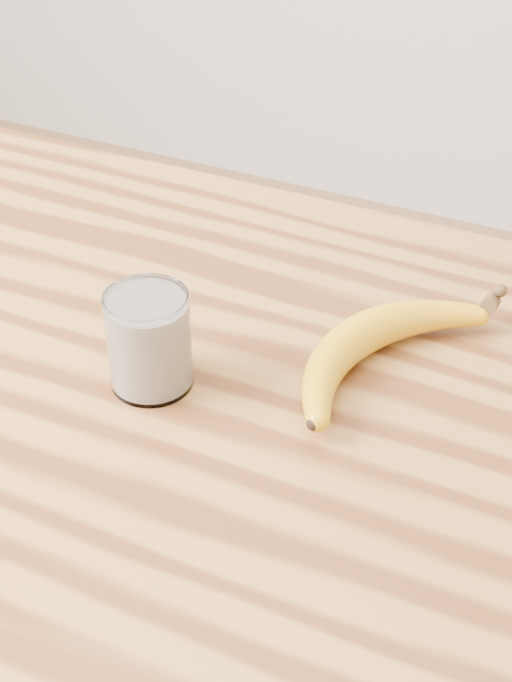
% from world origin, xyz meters
% --- Properties ---
extents(table, '(1.20, 0.80, 0.90)m').
position_xyz_m(table, '(0.00, 0.00, 0.77)').
color(table, olive).
rests_on(table, ground).
extents(smoothie_glass, '(0.07, 0.07, 0.09)m').
position_xyz_m(smoothie_glass, '(0.00, 0.02, 0.95)').
color(smoothie_glass, white).
rests_on(smoothie_glass, table).
extents(banana, '(0.23, 0.35, 0.04)m').
position_xyz_m(banana, '(0.15, 0.14, 0.92)').
color(banana, '#CB9010').
rests_on(banana, table).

